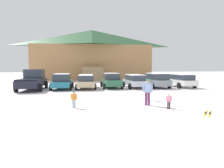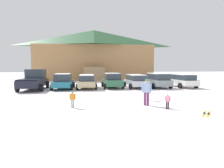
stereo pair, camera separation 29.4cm
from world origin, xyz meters
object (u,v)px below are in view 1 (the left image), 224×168
at_px(ski_lodge, 92,55).
at_px(parked_silver_wagon, 135,81).
at_px(parked_white_suv, 180,80).
at_px(pickup_truck, 33,80).
at_px(pair_of_skis, 208,113).
at_px(parked_grey_wagon, 156,80).
at_px(skier_child_in_orange_jacket, 74,98).
at_px(skier_child_in_red_jacket, 148,92).
at_px(parked_teal_hatchback, 62,81).
at_px(parked_beige_suv, 86,81).
at_px(parked_green_coupe, 111,81).
at_px(skier_child_in_pink_snowsuit, 169,100).
at_px(skier_adult_in_blue_parka, 148,90).

xyz_separation_m(ski_lodge, parked_silver_wagon, (3.89, -16.16, -3.88)).
relative_size(parked_white_suv, pickup_truck, 0.86).
xyz_separation_m(pickup_truck, pair_of_skis, (11.41, -12.78, -0.97)).
height_order(parked_grey_wagon, parked_white_suv, parked_grey_wagon).
bearing_deg(ski_lodge, parked_white_suv, -59.76).
bearing_deg(parked_white_suv, parked_grey_wagon, -177.79).
bearing_deg(parked_silver_wagon, pickup_truck, -179.36).
distance_m(pickup_truck, skier_child_in_orange_jacket, 11.12).
distance_m(pickup_truck, skier_child_in_red_jacket, 12.82).
bearing_deg(parked_teal_hatchback, skier_child_in_orange_jacket, -81.71).
bearing_deg(parked_beige_suv, pickup_truck, -177.50).
height_order(parked_teal_hatchback, parked_white_suv, parked_teal_hatchback).
bearing_deg(skier_child_in_orange_jacket, parked_silver_wagon, 57.04).
distance_m(parked_green_coupe, pair_of_skis, 13.45).
xyz_separation_m(ski_lodge, skier_child_in_orange_jacket, (-2.78, -26.44, -4.16)).
relative_size(parked_silver_wagon, pair_of_skis, 3.22).
bearing_deg(pickup_truck, skier_child_in_orange_jacket, -66.09).
distance_m(parked_beige_suv, pickup_truck, 5.56).
bearing_deg(parked_beige_suv, parked_green_coupe, 1.37).
bearing_deg(parked_beige_suv, skier_child_in_red_jacket, -63.63).
xyz_separation_m(parked_green_coupe, parked_silver_wagon, (2.74, -0.19, -0.02)).
bearing_deg(parked_beige_suv, skier_child_in_orange_jacket, -95.78).
bearing_deg(pickup_truck, parked_teal_hatchback, 2.33).
bearing_deg(skier_child_in_pink_snowsuit, parked_beige_suv, 110.57).
bearing_deg(skier_adult_in_blue_parka, parked_green_coupe, 93.50).
height_order(parked_teal_hatchback, pair_of_skis, parked_teal_hatchback).
bearing_deg(parked_teal_hatchback, pair_of_skis, -56.94).
bearing_deg(parked_green_coupe, parked_white_suv, -1.75).
height_order(skier_child_in_orange_jacket, skier_adult_in_blue_parka, skier_adult_in_blue_parka).
bearing_deg(ski_lodge, skier_child_in_red_jacket, -84.20).
height_order(parked_silver_wagon, pickup_truck, pickup_truck).
xyz_separation_m(parked_silver_wagon, skier_child_in_red_jacket, (-1.39, -8.41, -0.24)).
height_order(parked_teal_hatchback, parked_beige_suv, parked_teal_hatchback).
relative_size(parked_beige_suv, skier_child_in_orange_jacket, 4.74).
distance_m(parked_green_coupe, parked_white_suv, 8.32).
distance_m(skier_child_in_orange_jacket, skier_child_in_red_jacket, 5.60).
xyz_separation_m(parked_teal_hatchback, parked_beige_suv, (2.55, 0.12, 0.00)).
height_order(parked_beige_suv, parked_grey_wagon, parked_grey_wagon).
bearing_deg(parked_teal_hatchback, pickup_truck, -177.67).
relative_size(parked_green_coupe, skier_child_in_pink_snowsuit, 4.51).
relative_size(parked_grey_wagon, skier_child_in_red_jacket, 4.06).
bearing_deg(parked_green_coupe, parked_beige_suv, -178.63).
distance_m(skier_adult_in_blue_parka, skier_child_in_pink_snowsuit, 1.59).
height_order(ski_lodge, skier_adult_in_blue_parka, ski_lodge).
distance_m(skier_child_in_orange_jacket, skier_child_in_pink_snowsuit, 5.54).
bearing_deg(parked_silver_wagon, ski_lodge, 103.52).
height_order(skier_child_in_pink_snowsuit, pair_of_skis, skier_child_in_pink_snowsuit).
height_order(parked_teal_hatchback, pickup_truck, pickup_truck).
relative_size(ski_lodge, parked_beige_suv, 4.71).
height_order(parked_white_suv, pickup_truck, pickup_truck).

